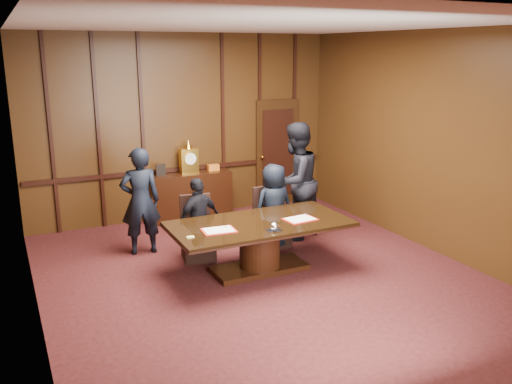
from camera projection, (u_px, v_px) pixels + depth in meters
room at (266, 159)px, 7.44m from camera, size 7.00×7.04×3.50m
sideboard at (190, 194)px, 10.45m from camera, size 1.60×0.45×1.54m
conference_table at (260, 238)px, 7.92m from camera, size 2.62×1.32×0.76m
folder_left at (219, 230)px, 7.47m from camera, size 0.49×0.37×0.02m
folder_right at (300, 219)px, 7.96m from camera, size 0.49×0.38×0.02m
inkstand at (274, 227)px, 7.45m from camera, size 0.20×0.14×0.12m
notepad at (190, 237)px, 7.20m from camera, size 0.10×0.07×0.01m
chair_left at (198, 240)px, 8.47m from camera, size 0.55×0.55×0.99m
chair_right at (271, 229)px, 9.01m from camera, size 0.53×0.53×0.99m
signatory_left at (199, 220)px, 8.31m from camera, size 0.83×0.56×1.31m
signatory_right at (274, 206)px, 8.84m from camera, size 0.73×0.51×1.41m
witness_left at (140, 201)px, 8.56m from camera, size 0.67×0.47×1.73m
witness_right at (295, 181)px, 9.23m from camera, size 1.21×1.10×2.02m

